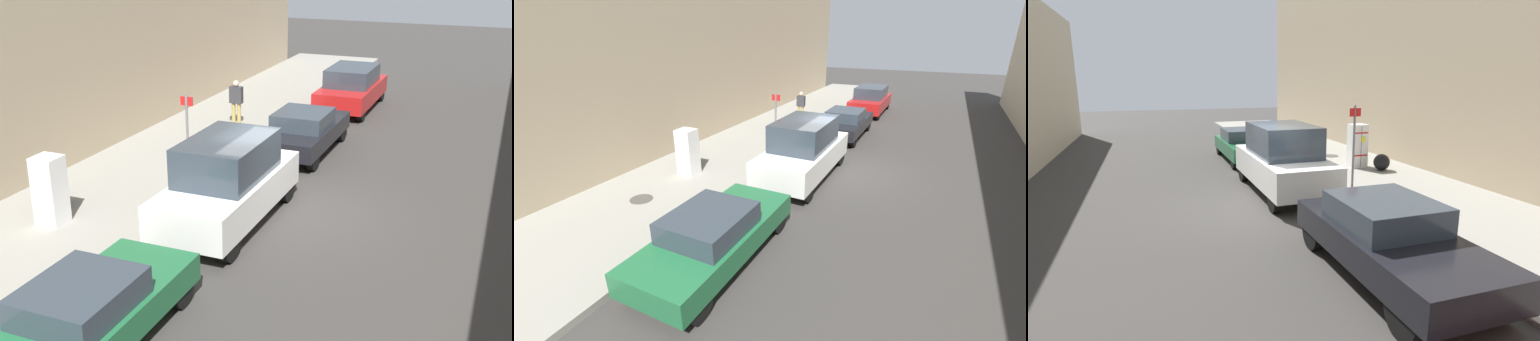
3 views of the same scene
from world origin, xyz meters
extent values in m
plane|color=#383533|center=(0.00, 0.00, 0.00)|extent=(80.00, 80.00, 0.00)
cube|color=gray|center=(-4.56, 0.00, 0.09)|extent=(4.68, 44.00, 0.18)
cube|color=tan|center=(-8.07, 0.00, 4.66)|extent=(2.35, 39.60, 9.31)
cube|color=white|center=(-4.75, -2.97, 1.01)|extent=(0.62, 0.60, 1.67)
cube|color=black|center=(-4.75, -2.66, 1.01)|extent=(0.01, 0.01, 1.58)
cube|color=yellow|center=(-4.83, -2.66, 1.30)|extent=(0.16, 0.01, 0.22)
cube|color=red|center=(-4.75, -2.66, 1.55)|extent=(0.56, 0.01, 0.05)
cube|color=red|center=(-4.75, -2.66, 0.68)|extent=(0.56, 0.01, 0.05)
cylinder|color=#47443F|center=(-4.75, -5.34, 0.19)|extent=(0.70, 0.70, 0.02)
cylinder|color=slate|center=(-2.80, 0.29, 1.49)|extent=(0.07, 0.07, 2.62)
cube|color=red|center=(-2.80, 0.31, 2.60)|extent=(0.36, 0.02, 0.24)
cylinder|color=red|center=(-2.72, 3.62, 0.49)|extent=(0.22, 0.22, 0.62)
sphere|color=red|center=(-2.72, 3.62, 0.82)|extent=(0.20, 0.20, 0.20)
sphere|color=black|center=(-5.32, -2.09, 0.49)|extent=(0.62, 0.62, 0.62)
cylinder|color=#A8934C|center=(-4.25, 6.52, 0.58)|extent=(0.14, 0.14, 0.81)
cylinder|color=#A8934C|center=(-4.04, 6.52, 0.58)|extent=(0.14, 0.14, 0.81)
cube|color=#333338|center=(-4.15, 6.52, 1.29)|extent=(0.47, 0.22, 0.61)
sphere|color=beige|center=(-4.15, 6.52, 1.70)|extent=(0.22, 0.22, 0.22)
cube|color=#1E6038|center=(-1.03, -6.57, 0.60)|extent=(1.79, 4.60, 0.55)
cube|color=#2D3842|center=(-1.03, -6.80, 1.12)|extent=(1.57, 1.93, 0.50)
cylinder|color=black|center=(-1.79, -4.85, 0.32)|extent=(0.22, 0.65, 0.65)
cylinder|color=black|center=(-0.27, -4.85, 0.32)|extent=(0.22, 0.65, 0.65)
cylinder|color=black|center=(-1.79, -8.30, 0.32)|extent=(0.22, 0.65, 0.65)
cylinder|color=black|center=(-0.27, -8.30, 0.32)|extent=(0.22, 0.65, 0.65)
cube|color=silver|center=(-1.03, -1.02, 0.79)|extent=(1.98, 4.88, 0.85)
cube|color=#2D3842|center=(-1.03, -1.02, 1.69)|extent=(1.74, 2.69, 0.95)
cylinder|color=black|center=(-1.89, 0.81, 0.37)|extent=(0.22, 0.73, 0.73)
cylinder|color=black|center=(-0.17, 0.81, 0.37)|extent=(0.22, 0.73, 0.73)
cylinder|color=black|center=(-1.89, -2.84, 0.37)|extent=(0.22, 0.73, 0.73)
cylinder|color=black|center=(-0.17, -2.84, 0.37)|extent=(0.22, 0.73, 0.73)
cube|color=black|center=(-1.03, 4.97, 0.64)|extent=(1.86, 4.45, 0.55)
cube|color=#2D3842|center=(-1.03, 4.74, 1.17)|extent=(1.64, 1.87, 0.50)
cylinder|color=black|center=(-1.83, 6.57, 0.37)|extent=(0.22, 0.74, 0.74)
cylinder|color=black|center=(-0.23, 6.57, 0.37)|extent=(0.22, 0.74, 0.74)
cylinder|color=black|center=(-1.83, 3.36, 0.37)|extent=(0.22, 0.74, 0.74)
cylinder|color=black|center=(-0.23, 3.36, 0.37)|extent=(0.22, 0.74, 0.74)
cube|color=red|center=(-1.03, 11.06, 0.68)|extent=(1.96, 4.70, 0.70)
cube|color=#2D3842|center=(-1.03, 11.06, 1.38)|extent=(1.72, 2.59, 0.70)
cylinder|color=black|center=(-1.88, 12.83, 0.33)|extent=(0.22, 0.66, 0.66)
cylinder|color=black|center=(-0.18, 12.83, 0.33)|extent=(0.22, 0.66, 0.66)
cylinder|color=black|center=(-1.88, 9.28, 0.33)|extent=(0.22, 0.66, 0.66)
cylinder|color=black|center=(-0.18, 9.28, 0.33)|extent=(0.22, 0.66, 0.66)
camera|label=1|loc=(5.06, -14.12, 6.62)|focal=45.00mm
camera|label=2|loc=(3.13, -12.10, 5.06)|focal=24.00mm
camera|label=3|loc=(2.92, 10.66, 3.50)|focal=28.00mm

